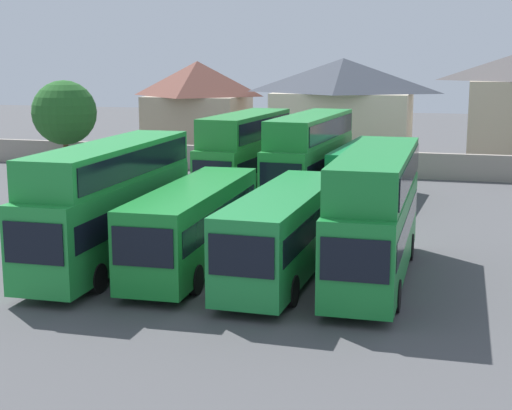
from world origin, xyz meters
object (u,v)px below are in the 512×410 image
bus_2 (194,222)px  bus_5 (245,150)px  bus_4 (375,209)px  house_terrace_left (198,108)px  bus_7 (366,170)px  tree_behind_wall (64,113)px  bus_1 (111,197)px  house_terrace_centre (342,110)px  bus_6 (310,153)px  bus_3 (285,229)px

bus_2 → bus_5: bearing=-172.9°
bus_4 → house_terrace_left: 38.12m
bus_4 → bus_7: bearing=-171.9°
bus_4 → tree_behind_wall: 33.87m
bus_4 → house_terrace_left: (-18.81, 33.13, 1.27)m
bus_7 → bus_1: bearing=-23.7°
bus_4 → house_terrace_centre: size_ratio=1.02×
bus_4 → house_terrace_left: size_ratio=1.38×
bus_6 → house_terrace_centre: (-0.80, 16.64, 1.34)m
bus_4 → house_terrace_left: bearing=-151.0°
bus_3 → bus_7: bearing=177.8°
bus_2 → bus_4: 7.19m
house_terrace_left → tree_behind_wall: 12.52m
bus_2 → bus_3: bus_3 is taller
bus_4 → bus_7: bus_4 is taller
bus_3 → house_terrace_left: size_ratio=1.35×
bus_1 → bus_5: 16.33m
bus_7 → tree_behind_wall: 24.00m
bus_4 → bus_5: (-9.62, 15.70, 0.03)m
bus_3 → bus_5: 17.45m
bus_2 → tree_behind_wall: tree_behind_wall is taller
bus_3 → house_terrace_left: house_terrace_left is taller
bus_5 → house_terrace_left: 19.74m
bus_1 → bus_7: 18.26m
bus_3 → house_terrace_centre: 32.92m
bus_3 → bus_5: bus_5 is taller
bus_1 → bus_5: (0.92, 16.30, 0.02)m
bus_4 → bus_1: bearing=-87.3°
bus_3 → bus_7: bus_3 is taller
bus_1 → house_terrace_left: house_terrace_left is taller
bus_6 → bus_1: bearing=-13.5°
bus_4 → bus_2: bearing=-88.7°
bus_7 → tree_behind_wall: bearing=-103.5°
bus_1 → bus_2: (3.41, 0.37, -0.88)m
house_terrace_left → tree_behind_wall: (-6.51, -10.69, 0.21)m
house_terrace_left → bus_4: bearing=-60.4°
bus_6 → house_terrace_left: (-13.18, 17.63, 1.22)m
bus_7 → house_terrace_left: house_terrace_left is taller
bus_1 → bus_3: 7.23m
tree_behind_wall → bus_3: bearing=-46.3°
bus_5 → bus_1: bearing=0.3°
bus_2 → house_terrace_centre: (0.71, 32.37, 2.26)m
bus_2 → tree_behind_wall: bearing=-143.1°
bus_3 → bus_6: (-2.27, 16.06, 0.90)m
bus_4 → bus_6: 16.49m
bus_1 → bus_4: 10.56m
bus_5 → tree_behind_wall: (-15.70, 6.74, 1.45)m
house_terrace_left → bus_1: bearing=-76.2°
bus_2 → bus_3: 3.79m
bus_1 → tree_behind_wall: 27.41m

